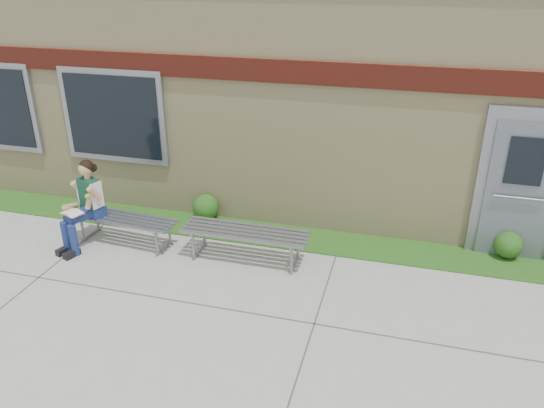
% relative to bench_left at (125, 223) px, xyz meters
% --- Properties ---
extents(ground, '(80.00, 80.00, 0.00)m').
position_rel_bench_left_xyz_m(ground, '(2.30, -1.77, -0.34)').
color(ground, '#9E9E99').
rests_on(ground, ground).
extents(grass_strip, '(16.00, 0.80, 0.02)m').
position_rel_bench_left_xyz_m(grass_strip, '(2.30, 0.83, -0.33)').
color(grass_strip, '#134A15').
rests_on(grass_strip, ground).
extents(school_building, '(16.20, 6.22, 4.20)m').
position_rel_bench_left_xyz_m(school_building, '(2.30, 4.22, 1.76)').
color(school_building, beige).
rests_on(school_building, ground).
extents(bench_left, '(1.73, 0.60, 0.44)m').
position_rel_bench_left_xyz_m(bench_left, '(0.00, 0.00, 0.00)').
color(bench_left, gray).
rests_on(bench_left, ground).
extents(bench_right, '(1.89, 0.53, 0.49)m').
position_rel_bench_left_xyz_m(bench_right, '(2.00, 0.00, 0.04)').
color(bench_right, gray).
rests_on(bench_right, ground).
extents(girl, '(0.59, 0.90, 1.37)m').
position_rel_bench_left_xyz_m(girl, '(-0.54, -0.20, 0.37)').
color(girl, navy).
rests_on(girl, ground).
extents(shrub_mid, '(0.45, 0.45, 0.45)m').
position_rel_bench_left_xyz_m(shrub_mid, '(0.93, 1.08, -0.10)').
color(shrub_mid, '#134A15').
rests_on(shrub_mid, grass_strip).
extents(shrub_east, '(0.41, 0.41, 0.41)m').
position_rel_bench_left_xyz_m(shrub_east, '(5.80, 1.08, -0.11)').
color(shrub_east, '#134A15').
rests_on(shrub_east, grass_strip).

